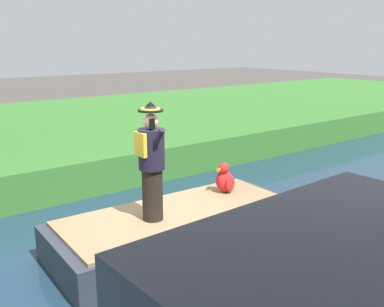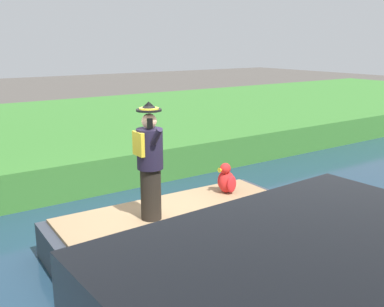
{
  "view_description": "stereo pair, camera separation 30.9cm",
  "coord_description": "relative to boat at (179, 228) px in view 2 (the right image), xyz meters",
  "views": [
    {
      "loc": [
        5.52,
        -3.6,
        3.41
      ],
      "look_at": [
        -0.13,
        0.72,
        1.61
      ],
      "focal_mm": 41.28,
      "sensor_mm": 36.0,
      "label": 1
    },
    {
      "loc": [
        5.7,
        -3.35,
        3.41
      ],
      "look_at": [
        -0.13,
        0.72,
        1.61
      ],
      "focal_mm": 41.28,
      "sensor_mm": 36.0,
      "label": 2
    }
  ],
  "objects": [
    {
      "name": "ground_plane",
      "position": [
        0.0,
        -0.36,
        -0.4
      ],
      "size": [
        80.0,
        80.0,
        0.0
      ],
      "primitive_type": "plane",
      "color": "#4C4742"
    },
    {
      "name": "canal_water",
      "position": [
        0.0,
        -0.36,
        -0.35
      ],
      "size": [
        6.12,
        48.0,
        0.1
      ],
      "primitive_type": "cube",
      "color": "#1E384C",
      "rests_on": "ground"
    },
    {
      "name": "grass_bank_near",
      "position": [
        -8.46,
        -0.36,
        0.06
      ],
      "size": [
        10.79,
        48.0,
        0.91
      ],
      "primitive_type": "cube",
      "color": "#38752D",
      "rests_on": "ground"
    },
    {
      "name": "boat",
      "position": [
        0.0,
        0.0,
        0.0
      ],
      "size": [
        1.96,
        4.26,
        0.61
      ],
      "color": "#333842",
      "rests_on": "canal_water"
    },
    {
      "name": "person_pirate",
      "position": [
        0.02,
        -0.53,
        1.23
      ],
      "size": [
        0.61,
        0.42,
        1.85
      ],
      "rotation": [
        0.0,
        0.0,
        0.27
      ],
      "color": "black",
      "rests_on": "boat"
    },
    {
      "name": "parrot_plush",
      "position": [
        -0.27,
        1.22,
        0.55
      ],
      "size": [
        0.36,
        0.34,
        0.57
      ],
      "color": "red",
      "rests_on": "boat"
    }
  ]
}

